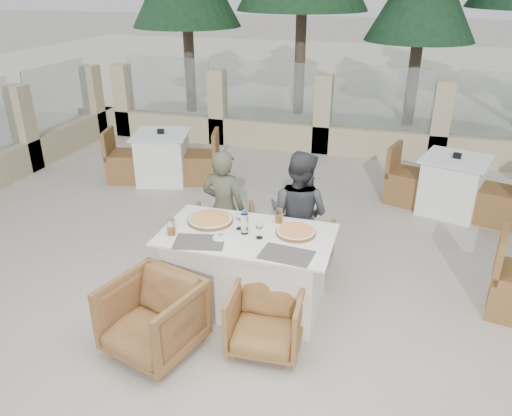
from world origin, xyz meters
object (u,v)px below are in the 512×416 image
(dining_table, at_px, (247,269))
(armchair_far_left, at_px, (225,234))
(armchair_far_right, at_px, (300,244))
(armchair_near_right, at_px, (266,318))
(pizza_left, at_px, (210,219))
(diner_right, at_px, (298,215))
(pizza_right, at_px, (296,232))
(beer_glass_left, at_px, (171,227))
(wine_glass_centre, at_px, (239,220))
(bg_table_a, at_px, (163,158))
(armchair_near_left, at_px, (153,318))
(bg_table_b, at_px, (452,185))
(water_bottle, at_px, (245,222))
(beer_glass_right, at_px, (279,216))
(wine_glass_near, at_px, (259,229))
(diner_left, at_px, (224,209))
(olive_dish, at_px, (221,236))

(dining_table, relative_size, armchair_far_left, 2.40)
(armchair_far_right, relative_size, armchair_near_right, 0.95)
(pizza_left, height_order, armchair_far_left, pizza_left)
(diner_right, bearing_deg, pizza_right, 114.56)
(beer_glass_left, bearing_deg, dining_table, 17.39)
(wine_glass_centre, relative_size, bg_table_a, 0.11)
(dining_table, xyz_separation_m, beer_glass_left, (-0.66, -0.21, 0.46))
(armchair_near_right, bearing_deg, pizza_left, 134.25)
(armchair_near_left, height_order, diner_right, diner_right)
(diner_right, bearing_deg, bg_table_b, -112.77)
(armchair_far_left, distance_m, bg_table_b, 3.24)
(armchair_far_right, distance_m, diner_right, 0.44)
(water_bottle, bearing_deg, pizza_right, 14.59)
(beer_glass_right, xyz_separation_m, armchair_far_left, (-0.72, 0.45, -0.54))
(water_bottle, relative_size, bg_table_b, 0.14)
(dining_table, height_order, armchair_near_left, dining_table)
(wine_glass_near, bearing_deg, diner_left, 130.19)
(pizza_left, distance_m, diner_right, 0.94)
(armchair_far_right, height_order, bg_table_a, bg_table_a)
(pizza_left, xyz_separation_m, pizza_right, (0.85, -0.02, -0.00))
(water_bottle, height_order, beer_glass_right, water_bottle)
(dining_table, xyz_separation_m, wine_glass_near, (0.13, -0.05, 0.48))
(beer_glass_right, xyz_separation_m, diner_left, (-0.69, 0.35, -0.18))
(water_bottle, bearing_deg, dining_table, -8.56)
(diner_right, height_order, bg_table_b, diner_right)
(wine_glass_centre, relative_size, beer_glass_left, 1.22)
(armchair_near_right, bearing_deg, bg_table_b, 60.32)
(wine_glass_near, height_order, bg_table_a, wine_glass_near)
(pizza_right, height_order, armchair_near_left, pizza_right)
(beer_glass_left, height_order, armchair_near_left, beer_glass_left)
(wine_glass_centre, distance_m, diner_right, 0.78)
(armchair_far_right, xyz_separation_m, bg_table_b, (1.67, 1.97, 0.11))
(bg_table_a, bearing_deg, wine_glass_centre, -65.34)
(water_bottle, height_order, beer_glass_left, water_bottle)
(armchair_far_right, xyz_separation_m, armchair_near_right, (-0.01, -1.39, 0.01))
(wine_glass_centre, xyz_separation_m, bg_table_a, (-2.13, 2.67, -0.48))
(pizza_right, xyz_separation_m, armchair_far_left, (-0.93, 0.64, -0.49))
(water_bottle, distance_m, olive_dish, 0.26)
(beer_glass_right, height_order, armchair_far_right, beer_glass_right)
(pizza_right, relative_size, beer_glass_left, 2.43)
(pizza_right, relative_size, armchair_far_right, 0.61)
(armchair_far_right, bearing_deg, pizza_right, 109.33)
(diner_right, height_order, bg_table_a, diner_right)
(pizza_left, bearing_deg, diner_left, 95.37)
(armchair_far_left, bearing_deg, pizza_right, 126.07)
(olive_dish, distance_m, bg_table_b, 3.72)
(dining_table, xyz_separation_m, pizza_left, (-0.42, 0.14, 0.41))
(olive_dish, bearing_deg, pizza_left, 126.30)
(bg_table_a, bearing_deg, wine_glass_near, -63.69)
(pizza_left, height_order, olive_dish, pizza_left)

